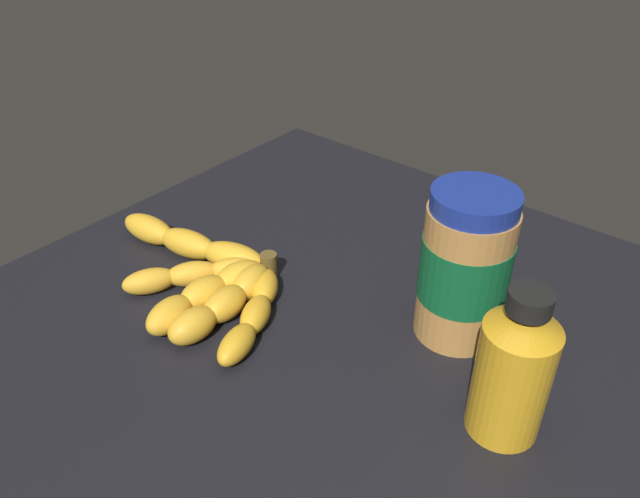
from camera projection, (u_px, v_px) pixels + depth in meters
ground_plane at (320, 326)px, 69.65cm from camera, size 72.20×74.04×3.28cm
banana_bunch at (209, 280)px, 71.24cm from camera, size 30.71×18.04×3.57cm
peanut_butter_jar at (465, 267)px, 62.09cm from camera, size 9.13×9.13×16.83cm
honey_bottle at (514, 369)px, 52.13cm from camera, size 6.50×6.50×15.23cm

